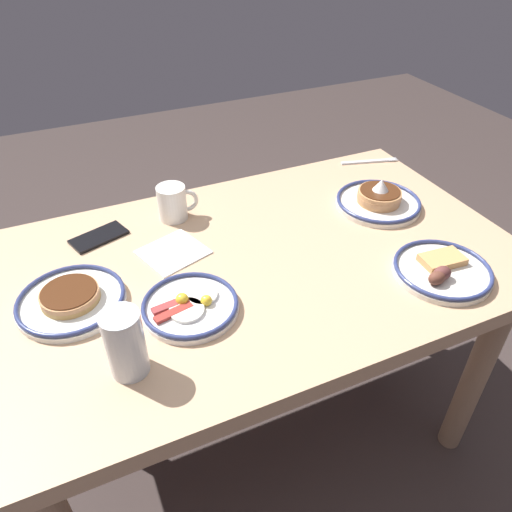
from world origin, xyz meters
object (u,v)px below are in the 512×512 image
at_px(coffee_mug, 173,202).
at_px(plate_near_main, 378,200).
at_px(plate_far_companion, 71,299).
at_px(fork_near, 370,161).
at_px(cell_phone, 99,237).
at_px(paper_napkin, 173,252).
at_px(plate_center_pancakes, 190,306).
at_px(drinking_glass, 126,346).
at_px(plate_far_side, 442,270).

bearing_deg(coffee_mug, plate_near_main, 161.86).
distance_m(plate_near_main, plate_far_companion, 0.87).
distance_m(coffee_mug, fork_near, 0.71).
distance_m(plate_far_companion, cell_phone, 0.26).
bearing_deg(paper_napkin, fork_near, -163.62).
xyz_separation_m(plate_center_pancakes, drinking_glass, (0.16, 0.11, 0.05)).
distance_m(plate_near_main, plate_center_pancakes, 0.66).
bearing_deg(fork_near, plate_center_pancakes, 29.51).
distance_m(plate_center_pancakes, drinking_glass, 0.20).
height_order(plate_near_main, plate_center_pancakes, plate_near_main).
bearing_deg(cell_phone, plate_far_companion, 48.50).
relative_size(plate_near_main, drinking_glass, 1.70).
bearing_deg(plate_far_companion, cell_phone, -112.63).
bearing_deg(plate_near_main, plate_far_companion, 4.56).
distance_m(plate_near_main, fork_near, 0.29).
relative_size(cell_phone, fork_near, 0.74).
relative_size(drinking_glass, cell_phone, 1.00).
xyz_separation_m(cell_phone, fork_near, (-0.91, -0.08, -0.00)).
xyz_separation_m(cell_phone, paper_napkin, (-0.16, 0.14, -0.00)).
relative_size(plate_center_pancakes, paper_napkin, 1.43).
relative_size(plate_far_companion, plate_far_side, 1.03).
relative_size(plate_far_companion, paper_napkin, 1.59).
height_order(cell_phone, paper_napkin, cell_phone).
distance_m(cell_phone, fork_near, 0.92).
bearing_deg(coffee_mug, drinking_glass, 64.47).
height_order(plate_far_side, coffee_mug, coffee_mug).
bearing_deg(plate_far_companion, fork_near, -162.69).
bearing_deg(plate_center_pancakes, plate_far_side, 167.58).
relative_size(coffee_mug, paper_napkin, 0.75).
xyz_separation_m(plate_center_pancakes, fork_near, (-0.78, -0.44, -0.01)).
bearing_deg(plate_far_side, plate_center_pancakes, -12.42).
height_order(plate_far_companion, cell_phone, plate_far_companion).
height_order(plate_near_main, cell_phone, plate_near_main).
height_order(plate_far_companion, plate_far_side, plate_far_side).
relative_size(plate_near_main, plate_center_pancakes, 1.14).
relative_size(plate_far_companion, drinking_glass, 1.66).
bearing_deg(plate_far_side, drinking_glass, -1.46).
xyz_separation_m(plate_far_companion, plate_far_side, (-0.82, 0.25, -0.00)).
bearing_deg(paper_napkin, plate_far_side, 148.25).
relative_size(plate_near_main, plate_far_side, 1.05).
height_order(plate_center_pancakes, fork_near, plate_center_pancakes).
bearing_deg(drinking_glass, fork_near, -149.48).
distance_m(drinking_glass, fork_near, 1.09).
bearing_deg(plate_center_pancakes, paper_napkin, -96.39).
bearing_deg(fork_near, coffee_mug, 5.19).
xyz_separation_m(plate_near_main, fork_near, (-0.14, -0.25, -0.02)).
bearing_deg(plate_near_main, plate_far_side, 81.65).
height_order(plate_far_companion, fork_near, plate_far_companion).
xyz_separation_m(plate_far_companion, fork_near, (-1.01, -0.32, -0.01)).
xyz_separation_m(plate_far_companion, cell_phone, (-0.10, -0.24, -0.01)).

